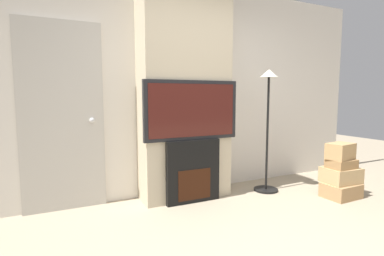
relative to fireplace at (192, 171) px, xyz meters
name	(u,v)px	position (x,y,z in m)	size (l,w,h in m)	color
wall_back	(177,89)	(0.00, 0.44, 0.98)	(6.00, 0.06, 2.70)	silver
chimney_breast	(185,89)	(0.00, 0.21, 0.98)	(1.11, 0.41, 2.70)	beige
fireplace	(192,171)	(0.00, 0.00, 0.00)	(0.67, 0.15, 0.75)	black
television	(192,110)	(0.00, 0.00, 0.73)	(1.18, 0.07, 0.70)	black
floor_lamp	(268,115)	(1.07, -0.06, 0.65)	(0.32, 0.32, 1.61)	black
box_stack	(341,174)	(1.75, -0.66, -0.08)	(0.47, 0.38, 0.68)	tan
entry_door	(62,117)	(-1.38, 0.39, 0.66)	(0.87, 0.09, 2.07)	#BCB7AD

